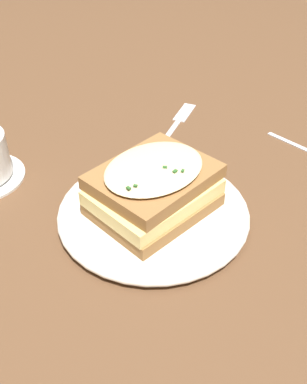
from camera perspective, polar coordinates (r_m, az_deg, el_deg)
ground_plane at (r=0.58m, az=-2.19°, el=-4.03°), size 2.40×2.40×0.00m
dinner_plate at (r=0.59m, az=-0.00°, el=-2.64°), size 0.25×0.25×0.02m
sandwich at (r=0.56m, az=0.03°, el=0.48°), size 0.16×0.18×0.07m
fork at (r=0.80m, az=3.19°, el=9.06°), size 0.03×0.18×0.00m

